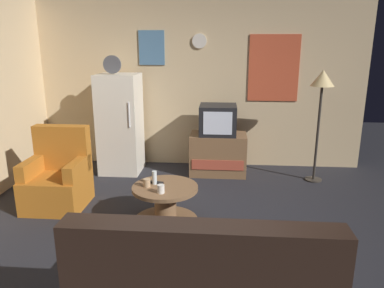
% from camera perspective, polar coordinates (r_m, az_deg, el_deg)
% --- Properties ---
extents(ground_plane, '(12.00, 12.00, 0.00)m').
position_cam_1_polar(ground_plane, '(3.95, -1.84, -14.09)').
color(ground_plane, '#232328').
extents(wall_with_art, '(5.20, 0.12, 2.77)m').
position_cam_1_polar(wall_with_art, '(5.90, 0.85, 10.05)').
color(wall_with_art, '#D1B284').
rests_on(wall_with_art, ground_plane).
extents(fridge, '(0.60, 0.62, 1.77)m').
position_cam_1_polar(fridge, '(5.71, -11.05, 3.12)').
color(fridge, silver).
rests_on(fridge, ground_plane).
extents(tv_stand, '(0.84, 0.53, 0.62)m').
position_cam_1_polar(tv_stand, '(5.62, 4.04, -1.53)').
color(tv_stand, brown).
rests_on(tv_stand, ground_plane).
extents(crt_tv, '(0.54, 0.51, 0.44)m').
position_cam_1_polar(crt_tv, '(5.48, 4.04, 3.77)').
color(crt_tv, black).
rests_on(crt_tv, tv_stand).
extents(standing_lamp, '(0.32, 0.32, 1.59)m').
position_cam_1_polar(standing_lamp, '(5.39, 19.49, 8.32)').
color(standing_lamp, '#332D28').
rests_on(standing_lamp, ground_plane).
extents(coffee_table, '(0.72, 0.72, 0.44)m').
position_cam_1_polar(coffee_table, '(4.12, -4.14, -9.37)').
color(coffee_table, brown).
rests_on(coffee_table, ground_plane).
extents(wine_glass, '(0.05, 0.05, 0.15)m').
position_cam_1_polar(wine_glass, '(4.08, -5.83, -5.20)').
color(wine_glass, silver).
rests_on(wine_glass, coffee_table).
extents(mug_ceramic_white, '(0.08, 0.08, 0.09)m').
position_cam_1_polar(mug_ceramic_white, '(3.85, -4.85, -6.95)').
color(mug_ceramic_white, silver).
rests_on(mug_ceramic_white, coffee_table).
extents(mug_ceramic_tan, '(0.08, 0.08, 0.09)m').
position_cam_1_polar(mug_ceramic_tan, '(4.03, -7.01, -5.98)').
color(mug_ceramic_tan, tan).
rests_on(mug_ceramic_tan, coffee_table).
extents(remote_control, '(0.16, 0.08, 0.02)m').
position_cam_1_polar(remote_control, '(4.11, -5.51, -5.97)').
color(remote_control, black).
rests_on(remote_control, coffee_table).
extents(armchair, '(0.68, 0.68, 0.96)m').
position_cam_1_polar(armchair, '(4.80, -20.03, -5.09)').
color(armchair, '#B2661E').
rests_on(armchair, ground_plane).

